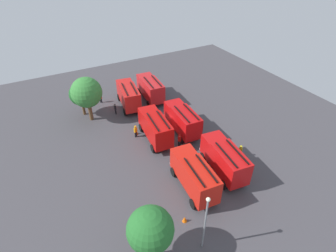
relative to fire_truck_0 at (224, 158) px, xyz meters
name	(u,v)px	position (x,y,z in m)	size (l,w,h in m)	color
ground_plane	(168,134)	(9.53, 2.19, -2.15)	(56.74, 56.74, 0.00)	#423F44
fire_truck_0	(224,158)	(0.00, 0.00, 0.00)	(7.44, 3.44, 3.88)	red
fire_truck_1	(182,119)	(9.12, 0.17, 0.00)	(7.35, 3.16, 3.88)	red
fire_truck_2	(150,88)	(19.62, 0.11, 0.00)	(7.37, 3.22, 3.88)	red
fire_truck_3	(194,174)	(-0.51, 4.43, 0.00)	(7.39, 3.26, 3.88)	red
fire_truck_4	(155,127)	(9.27, 4.27, 0.00)	(7.39, 3.29, 3.88)	red
fire_truck_5	(128,95)	(19.13, 4.22, 0.00)	(7.48, 3.60, 3.88)	red
firefighter_0	(240,151)	(1.06, -3.48, -1.15)	(0.48, 0.44, 1.78)	black
firefighter_1	(101,98)	(22.58, 7.94, -1.26)	(0.45, 0.48, 1.62)	black
firefighter_2	(179,140)	(6.51, 2.11, -1.13)	(0.47, 0.47, 1.81)	black
firefighter_3	(136,131)	(11.10, 6.41, -1.13)	(0.36, 0.47, 1.81)	black
firefighter_4	(115,109)	(18.07, 6.94, -1.19)	(0.42, 0.28, 1.72)	black
tree_0	(150,230)	(-5.32, 11.75, 1.84)	(3.83, 3.83, 5.94)	brown
tree_1	(87,93)	(18.30, 10.69, 2.47)	(4.43, 4.43, 6.87)	brown
tree_2	(81,94)	(20.30, 11.29, 1.35)	(3.35, 3.35, 5.20)	brown
traffic_cone_0	(241,168)	(-0.82, -2.05, -1.86)	(0.41, 0.41, 0.59)	#F2600C
traffic_cone_1	(136,132)	(11.66, 6.13, -1.80)	(0.49, 0.49, 0.71)	#F2600C
traffic_cone_2	(185,219)	(-3.66, 7.43, -1.82)	(0.47, 0.47, 0.67)	#F2600C
lamppost	(205,220)	(-6.60, 7.38, 1.73)	(0.36, 0.36, 6.64)	slate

